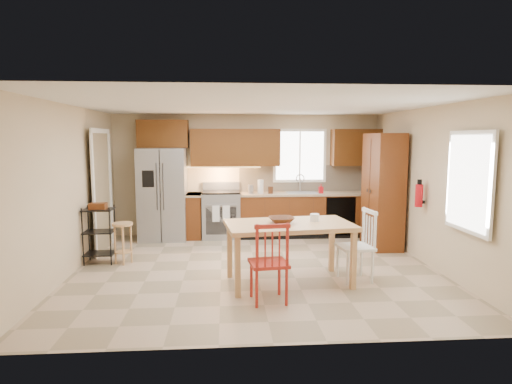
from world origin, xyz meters
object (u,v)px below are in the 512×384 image
object	(u,v)px
soap_bottle	(321,189)
pantry	(383,191)
fire_extinguisher	(419,196)
table_jar	(315,219)
table_bowl	(281,223)
chair_red	(269,262)
chair_white	(355,246)
bar_stool	(123,243)
utility_cart	(99,235)
refrigerator	(163,194)
range_stove	(221,215)
dining_table	(289,254)

from	to	relation	value
soap_bottle	pantry	distance (m)	1.31
fire_extinguisher	table_jar	xyz separation A→B (m)	(-1.84, -0.73, -0.22)
table_bowl	table_jar	size ratio (longest dim) A/B	2.16
pantry	table_bowl	size ratio (longest dim) A/B	6.04
table_bowl	chair_red	bearing A→B (deg)	-110.48
pantry	chair_white	bearing A→B (deg)	-120.11
bar_stool	utility_cart	bearing A→B (deg)	-169.86
soap_bottle	chair_red	world-z (taller)	soap_bottle
fire_extinguisher	bar_stool	world-z (taller)	fire_extinguisher
refrigerator	table_jar	distance (m)	3.68
table_jar	table_bowl	bearing A→B (deg)	-167.47
refrigerator	table_bowl	size ratio (longest dim) A/B	5.24
table_jar	range_stove	bearing A→B (deg)	115.78
refrigerator	fire_extinguisher	xyz separation A→B (m)	(4.33, -1.98, 0.19)
soap_bottle	bar_stool	distance (m)	4.01
range_stove	fire_extinguisher	distance (m)	3.83
chair_white	table_jar	size ratio (longest dim) A/B	6.26
chair_white	pantry	bearing A→B (deg)	-36.78
chair_red	bar_stool	distance (m)	2.82
table_jar	utility_cart	bearing A→B (deg)	161.69
chair_white	bar_stool	xyz separation A→B (m)	(-3.47, 1.08, -0.17)
refrigerator	pantry	distance (m)	4.23
range_stove	pantry	world-z (taller)	pantry
fire_extinguisher	table_bowl	world-z (taller)	fire_extinguisher
pantry	table_bowl	distance (m)	2.85
refrigerator	bar_stool	world-z (taller)	refrigerator
soap_bottle	table_bowl	size ratio (longest dim) A/B	0.55
chair_red	chair_white	size ratio (longest dim) A/B	1.00
utility_cart	range_stove	bearing A→B (deg)	40.05
soap_bottle	table_bowl	world-z (taller)	soap_bottle
fire_extinguisher	range_stove	bearing A→B (deg)	147.38
dining_table	chair_red	xyz separation A→B (m)	(-0.35, -0.65, 0.09)
soap_bottle	bar_stool	xyz separation A→B (m)	(-3.59, -1.66, -0.66)
range_stove	bar_stool	bearing A→B (deg)	-131.89
refrigerator	table_bowl	bearing A→B (deg)	-54.56
refrigerator	chair_red	bearing A→B (deg)	-63.06
chair_white	bar_stool	bearing A→B (deg)	66.00
utility_cart	table_bowl	bearing A→B (deg)	-23.80
pantry	chair_red	size ratio (longest dim) A/B	2.08
range_stove	utility_cart	world-z (taller)	utility_cart
chair_white	table_bowl	xyz separation A→B (m)	(-1.06, -0.05, 0.34)
chair_red	chair_white	distance (m)	1.48
refrigerator	bar_stool	size ratio (longest dim) A/B	2.73
chair_red	table_bowl	distance (m)	0.77
utility_cart	pantry	bearing A→B (deg)	7.32
soap_bottle	chair_red	bearing A→B (deg)	-112.39
bar_stool	chair_red	bearing A→B (deg)	-20.38
pantry	utility_cart	size ratio (longest dim) A/B	2.26
pantry	fire_extinguisher	distance (m)	1.07
table_jar	bar_stool	size ratio (longest dim) A/B	0.24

